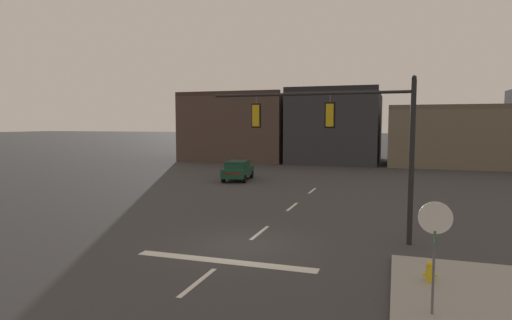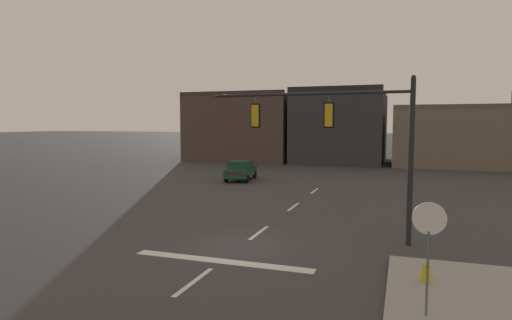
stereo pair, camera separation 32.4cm
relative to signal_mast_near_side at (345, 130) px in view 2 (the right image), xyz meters
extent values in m
plane|color=#353538|center=(-3.53, -2.16, -4.35)|extent=(400.00, 400.00, 0.00)
cube|color=gray|center=(4.35, -6.16, -4.28)|extent=(5.00, 8.00, 0.15)
cube|color=silver|center=(-3.53, -4.16, -4.35)|extent=(6.40, 0.50, 0.01)
cube|color=silver|center=(-3.53, -6.16, -4.35)|extent=(0.16, 2.40, 0.01)
cube|color=silver|center=(-3.53, -0.16, -4.35)|extent=(0.16, 2.40, 0.01)
cube|color=silver|center=(-3.53, 5.84, -4.35)|extent=(0.16, 2.40, 0.01)
cube|color=silver|center=(-3.53, 11.84, -4.35)|extent=(0.16, 2.40, 0.01)
cylinder|color=black|center=(2.46, -0.07, -1.21)|extent=(0.20, 0.20, 6.28)
cylinder|color=black|center=(-1.58, 0.03, 1.46)|extent=(8.08, 0.31, 0.12)
sphere|color=black|center=(2.46, -0.07, 1.98)|extent=(0.18, 0.18, 0.18)
cylinder|color=#56565B|center=(-0.65, 0.00, 1.23)|extent=(0.03, 0.03, 0.35)
cube|color=gold|center=(-0.65, 0.00, 0.60)|extent=(0.31, 0.25, 0.90)
sphere|color=red|center=(-0.64, 0.13, 0.88)|extent=(0.20, 0.20, 0.20)
sphere|color=#2D2314|center=(-0.64, 0.13, 0.60)|extent=(0.20, 0.20, 0.20)
sphere|color=black|center=(-0.64, 0.13, 0.32)|extent=(0.20, 0.20, 0.20)
cube|color=black|center=(-0.65, -0.02, 0.60)|extent=(0.42, 0.04, 1.02)
cylinder|color=#56565B|center=(-3.76, 0.08, 1.23)|extent=(0.03, 0.03, 0.35)
cube|color=gold|center=(-3.76, 0.08, 0.60)|extent=(0.31, 0.25, 0.90)
sphere|color=red|center=(-3.75, 0.21, 0.88)|extent=(0.20, 0.20, 0.20)
sphere|color=#2D2314|center=(-3.75, 0.21, 0.60)|extent=(0.20, 0.20, 0.20)
sphere|color=black|center=(-3.75, 0.21, 0.32)|extent=(0.20, 0.20, 0.20)
cube|color=black|center=(-3.76, 0.06, 0.60)|extent=(0.42, 0.04, 1.02)
cylinder|color=#56565B|center=(2.79, -6.66, -3.28)|extent=(0.06, 0.06, 2.15)
cylinder|color=white|center=(2.79, -6.66, -1.90)|extent=(0.76, 0.03, 0.76)
cylinder|color=#B21414|center=(2.79, -6.65, -1.90)|extent=(0.68, 0.03, 0.68)
cube|color=#19592D|center=(2.79, -6.66, -2.35)|extent=(0.02, 0.64, 0.16)
cube|color=#143D28|center=(-10.34, 15.47, -3.65)|extent=(2.36, 4.60, 0.70)
cube|color=#143D28|center=(-10.32, 15.33, -3.02)|extent=(1.91, 2.65, 0.56)
cube|color=#2D3842|center=(-10.42, 16.08, -3.04)|extent=(1.54, 0.45, 0.47)
cube|color=#2D3842|center=(-10.16, 14.17, -3.04)|extent=(1.54, 0.41, 0.46)
cylinder|color=black|center=(-11.37, 16.80, -4.03)|extent=(0.30, 0.66, 0.64)
cylinder|color=black|center=(-9.69, 17.03, -4.03)|extent=(0.30, 0.66, 0.64)
cylinder|color=black|center=(-10.99, 13.92, -4.03)|extent=(0.30, 0.66, 0.64)
cylinder|color=black|center=(-9.30, 14.15, -4.03)|extent=(0.30, 0.66, 0.64)
sphere|color=silver|center=(-11.20, 17.56, -3.60)|extent=(0.16, 0.16, 0.16)
sphere|color=silver|center=(-10.05, 17.71, -3.60)|extent=(0.16, 0.16, 0.16)
cube|color=maroon|center=(-10.05, 13.31, -3.57)|extent=(1.36, 0.22, 0.12)
cylinder|color=gold|center=(2.89, -4.46, -4.03)|extent=(0.22, 0.22, 0.55)
cylinder|color=gold|center=(2.89, -4.46, -4.30)|extent=(0.30, 0.30, 0.10)
sphere|color=gold|center=(2.89, -4.46, -3.70)|extent=(0.20, 0.20, 0.20)
cylinder|color=gold|center=(2.74, -4.46, -4.00)|extent=(0.10, 0.08, 0.08)
cylinder|color=gold|center=(3.04, -4.46, -4.00)|extent=(0.10, 0.08, 0.08)
cube|color=#473833|center=(-17.06, 34.45, -0.41)|extent=(12.93, 10.34, 7.89)
cube|color=#3A2B26|center=(-17.06, 29.58, 3.79)|extent=(12.93, 0.60, 0.50)
cube|color=#2D2D33|center=(-5.03, 35.64, -0.28)|extent=(10.18, 12.73, 8.15)
cube|color=black|center=(-5.03, 29.58, 4.05)|extent=(10.18, 0.60, 0.50)
cube|color=#665B4C|center=(6.84, 33.43, -1.34)|extent=(11.49, 8.30, 6.03)
cube|color=brown|center=(6.84, 29.58, 1.93)|extent=(11.49, 0.60, 0.50)
camera|label=1|loc=(1.87, -17.24, 0.27)|focal=30.13mm
camera|label=2|loc=(2.18, -17.13, 0.27)|focal=30.13mm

